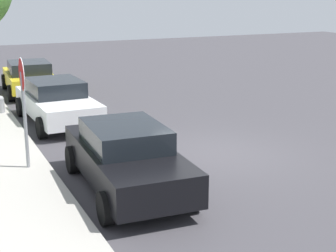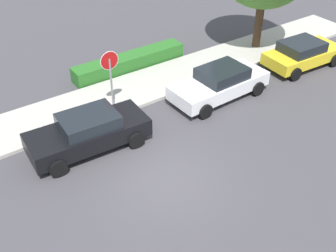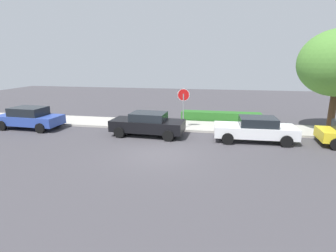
# 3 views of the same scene
# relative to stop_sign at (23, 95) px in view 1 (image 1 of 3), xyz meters

# --- Properties ---
(ground_plane) EXTENTS (60.00, 60.00, 0.00)m
(ground_plane) POSITION_rel_stop_sign_xyz_m (-0.62, -4.65, -1.86)
(ground_plane) COLOR #423F44
(stop_sign) EXTENTS (0.78, 0.08, 2.71)m
(stop_sign) POSITION_rel_stop_sign_xyz_m (0.00, 0.00, 0.00)
(stop_sign) COLOR gray
(stop_sign) RESTS_ON ground_plane
(parked_car_black) EXTENTS (4.47, 2.14, 1.42)m
(parked_car_black) POSITION_rel_stop_sign_xyz_m (-1.93, -1.72, -1.13)
(parked_car_black) COLOR black
(parked_car_black) RESTS_ON ground_plane
(parked_car_white) EXTENTS (4.50, 2.06, 1.39)m
(parked_car_white) POSITION_rel_stop_sign_xyz_m (4.31, -1.71, -1.15)
(parked_car_white) COLOR white
(parked_car_white) RESTS_ON ground_plane
(parked_car_yellow) EXTENTS (4.06, 2.13, 1.34)m
(parked_car_yellow) POSITION_rel_stop_sign_xyz_m (9.54, -1.79, -1.17)
(parked_car_yellow) COLOR yellow
(parked_car_yellow) RESTS_ON ground_plane
(fire_hydrant) EXTENTS (0.30, 0.22, 0.72)m
(fire_hydrant) POSITION_rel_stop_sign_xyz_m (5.94, -0.19, -1.50)
(fire_hydrant) COLOR #A5A5A8
(fire_hydrant) RESTS_ON ground_plane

